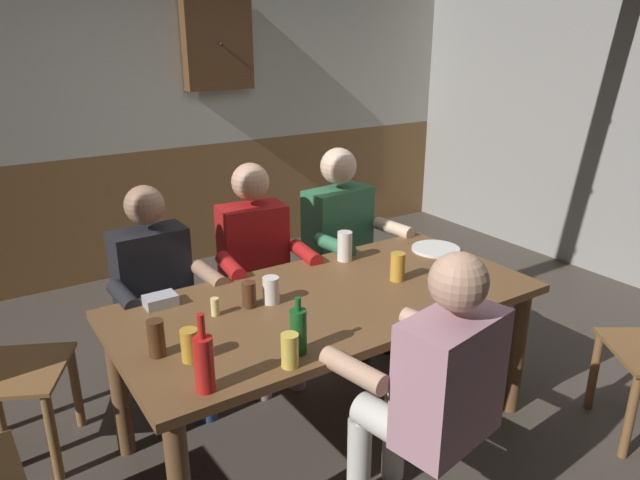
# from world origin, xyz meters

# --- Properties ---
(ground_plane) EXTENTS (7.14, 7.14, 0.00)m
(ground_plane) POSITION_xyz_m (0.00, 0.00, 0.00)
(ground_plane) COLOR #423A33
(back_wall_upper) EXTENTS (5.95, 0.12, 1.70)m
(back_wall_upper) POSITION_xyz_m (0.00, 2.44, 1.85)
(back_wall_upper) COLOR beige
(back_wall_wainscot) EXTENTS (5.95, 0.12, 1.00)m
(back_wall_wainscot) POSITION_xyz_m (0.00, 2.44, 0.50)
(back_wall_wainscot) COLOR brown
(back_wall_wainscot) RESTS_ON ground_plane
(dining_table) EXTENTS (1.95, 0.94, 0.73)m
(dining_table) POSITION_xyz_m (0.00, -0.17, 0.64)
(dining_table) COLOR brown
(dining_table) RESTS_ON ground_plane
(person_0) EXTENTS (0.52, 0.52, 1.17)m
(person_0) POSITION_xyz_m (-0.58, 0.52, 0.64)
(person_0) COLOR black
(person_0) RESTS_ON ground_plane
(person_1) EXTENTS (0.54, 0.55, 1.22)m
(person_1) POSITION_xyz_m (-0.01, 0.52, 0.67)
(person_1) COLOR #AD1919
(person_1) RESTS_ON ground_plane
(person_2) EXTENTS (0.59, 0.55, 1.24)m
(person_2) POSITION_xyz_m (0.59, 0.53, 0.68)
(person_2) COLOR #33724C
(person_2) RESTS_ON ground_plane
(person_3) EXTENTS (0.59, 0.58, 1.19)m
(person_3) POSITION_xyz_m (-0.01, -0.87, 0.66)
(person_3) COLOR #B78493
(person_3) RESTS_ON ground_plane
(table_candle) EXTENTS (0.04, 0.04, 0.08)m
(table_candle) POSITION_xyz_m (-0.51, -0.05, 0.77)
(table_candle) COLOR #F9E08C
(table_candle) RESTS_ON dining_table
(condiment_caddy) EXTENTS (0.14, 0.10, 0.05)m
(condiment_caddy) POSITION_xyz_m (-0.68, 0.17, 0.75)
(condiment_caddy) COLOR #B2B7BC
(condiment_caddy) RESTS_ON dining_table
(plate_0) EXTENTS (0.27, 0.27, 0.01)m
(plate_0) POSITION_xyz_m (0.84, 0.01, 0.73)
(plate_0) COLOR white
(plate_0) RESTS_ON dining_table
(bottle_0) EXTENTS (0.06, 0.06, 0.23)m
(bottle_0) POSITION_xyz_m (-0.37, -0.51, 0.82)
(bottle_0) COLOR #195923
(bottle_0) RESTS_ON dining_table
(bottle_1) EXTENTS (0.07, 0.07, 0.29)m
(bottle_1) POSITION_xyz_m (-0.77, -0.55, 0.84)
(bottle_1) COLOR red
(bottle_1) RESTS_ON dining_table
(pint_glass_0) EXTENTS (0.08, 0.08, 0.16)m
(pint_glass_0) POSITION_xyz_m (0.33, 0.17, 0.81)
(pint_glass_0) COLOR white
(pint_glass_0) RESTS_ON dining_table
(pint_glass_1) EXTENTS (0.07, 0.07, 0.13)m
(pint_glass_1) POSITION_xyz_m (-0.74, -0.34, 0.79)
(pint_glass_1) COLOR gold
(pint_glass_1) RESTS_ON dining_table
(pint_glass_2) EXTENTS (0.06, 0.06, 0.15)m
(pint_glass_2) POSITION_xyz_m (-0.83, -0.23, 0.80)
(pint_glass_2) COLOR #4C2D19
(pint_glass_2) RESTS_ON dining_table
(pint_glass_3) EXTENTS (0.08, 0.08, 0.12)m
(pint_glass_3) POSITION_xyz_m (-0.25, -0.07, 0.79)
(pint_glass_3) COLOR white
(pint_glass_3) RESTS_ON dining_table
(pint_glass_4) EXTENTS (0.06, 0.06, 0.12)m
(pint_glass_4) POSITION_xyz_m (-0.35, -0.05, 0.79)
(pint_glass_4) COLOR #4C2D19
(pint_glass_4) RESTS_ON dining_table
(pint_glass_5) EXTENTS (0.07, 0.07, 0.14)m
(pint_glass_5) POSITION_xyz_m (0.39, -0.19, 0.80)
(pint_glass_5) COLOR gold
(pint_glass_5) RESTS_ON dining_table
(pint_glass_6) EXTENTS (0.07, 0.07, 0.13)m
(pint_glass_6) POSITION_xyz_m (-0.45, -0.57, 0.79)
(pint_glass_6) COLOR #E5C64C
(pint_glass_6) RESTS_ON dining_table
(wall_dart_cabinet) EXTENTS (0.56, 0.15, 0.70)m
(wall_dart_cabinet) POSITION_xyz_m (0.61, 2.31, 1.79)
(wall_dart_cabinet) COLOR brown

